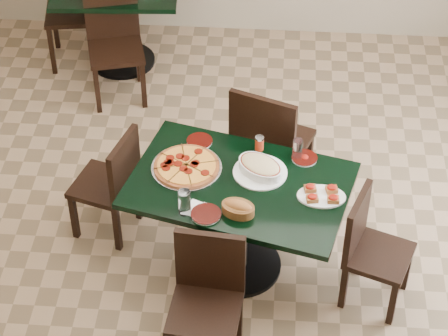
# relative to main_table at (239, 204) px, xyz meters

# --- Properties ---
(floor) EXTENTS (5.50, 5.50, 0.00)m
(floor) POSITION_rel_main_table_xyz_m (-0.03, 0.18, -0.57)
(floor) COLOR #927354
(floor) RESTS_ON ground
(main_table) EXTENTS (1.50, 1.16, 0.75)m
(main_table) POSITION_rel_main_table_xyz_m (0.00, 0.00, 0.00)
(main_table) COLOR black
(main_table) RESTS_ON floor
(back_table) EXTENTS (1.06, 0.80, 0.75)m
(back_table) POSITION_rel_main_table_xyz_m (-1.15, 2.31, -0.04)
(back_table) COLOR black
(back_table) RESTS_ON floor
(chair_far) EXTENTS (0.60, 0.60, 1.00)m
(chair_far) POSITION_rel_main_table_xyz_m (0.16, 0.65, -0.00)
(chair_far) COLOR black
(chair_far) RESTS_ON floor
(chair_near) EXTENTS (0.44, 0.44, 0.87)m
(chair_near) POSITION_rel_main_table_xyz_m (-0.14, -0.66, -0.08)
(chair_near) COLOR black
(chair_near) RESTS_ON floor
(chair_right) EXTENTS (0.48, 0.48, 0.80)m
(chair_right) POSITION_rel_main_table_xyz_m (0.81, -0.17, -0.12)
(chair_right) COLOR black
(chair_right) RESTS_ON floor
(chair_left) EXTENTS (0.48, 0.48, 0.82)m
(chair_left) POSITION_rel_main_table_xyz_m (-0.86, 0.28, -0.11)
(chair_left) COLOR black
(chair_left) RESTS_ON floor
(back_chair_near) EXTENTS (0.52, 0.52, 0.92)m
(back_chair_near) POSITION_rel_main_table_xyz_m (-1.12, 1.91, -0.05)
(back_chair_near) COLOR black
(back_chair_near) RESTS_ON floor
(back_chair_left) EXTENTS (0.52, 0.52, 0.98)m
(back_chair_left) POSITION_rel_main_table_xyz_m (-1.45, 2.35, -0.02)
(back_chair_left) COLOR black
(back_chair_left) RESTS_ON floor
(pepperoni_pizza) EXTENTS (0.44, 0.44, 0.04)m
(pepperoni_pizza) POSITION_rel_main_table_xyz_m (-0.34, 0.11, 0.20)
(pepperoni_pizza) COLOR silver
(pepperoni_pizza) RESTS_ON main_table
(lasagna_casserole) EXTENTS (0.36, 0.34, 0.09)m
(lasagna_casserole) POSITION_rel_main_table_xyz_m (0.12, 0.10, 0.23)
(lasagna_casserole) COLOR white
(lasagna_casserole) RESTS_ON main_table
(bread_basket) EXTENTS (0.23, 0.19, 0.09)m
(bread_basket) POSITION_rel_main_table_xyz_m (0.01, -0.26, 0.22)
(bread_basket) COLOR brown
(bread_basket) RESTS_ON main_table
(bruschetta_platter) EXTENTS (0.30, 0.21, 0.05)m
(bruschetta_platter) POSITION_rel_main_table_xyz_m (0.50, -0.09, 0.21)
(bruschetta_platter) COLOR white
(bruschetta_platter) RESTS_ON main_table
(side_plate_near) EXTENTS (0.18, 0.18, 0.02)m
(side_plate_near) POSITION_rel_main_table_xyz_m (-0.18, -0.29, 0.19)
(side_plate_near) COLOR white
(side_plate_near) RESTS_ON main_table
(side_plate_far_r) EXTENTS (0.16, 0.16, 0.03)m
(side_plate_far_r) POSITION_rel_main_table_xyz_m (0.39, 0.25, 0.19)
(side_plate_far_r) COLOR white
(side_plate_far_r) RESTS_ON main_table
(side_plate_far_l) EXTENTS (0.17, 0.17, 0.02)m
(side_plate_far_l) POSITION_rel_main_table_xyz_m (-0.28, 0.37, 0.19)
(side_plate_far_l) COLOR white
(side_plate_far_l) RESTS_ON main_table
(napkin_setting) EXTENTS (0.18, 0.18, 0.01)m
(napkin_setting) POSITION_rel_main_table_xyz_m (-0.24, -0.25, 0.18)
(napkin_setting) COLOR white
(napkin_setting) RESTS_ON main_table
(water_glass_a) EXTENTS (0.06, 0.06, 0.14)m
(water_glass_a) POSITION_rel_main_table_xyz_m (0.35, 0.27, 0.25)
(water_glass_a) COLOR silver
(water_glass_a) RESTS_ON main_table
(water_glass_b) EXTENTS (0.08, 0.08, 0.16)m
(water_glass_b) POSITION_rel_main_table_xyz_m (-0.31, -0.28, 0.26)
(water_glass_b) COLOR silver
(water_glass_b) RESTS_ON main_table
(pepper_shaker) EXTENTS (0.06, 0.06, 0.10)m
(pepper_shaker) POSITION_rel_main_table_xyz_m (0.11, 0.33, 0.23)
(pepper_shaker) COLOR red
(pepper_shaker) RESTS_ON main_table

